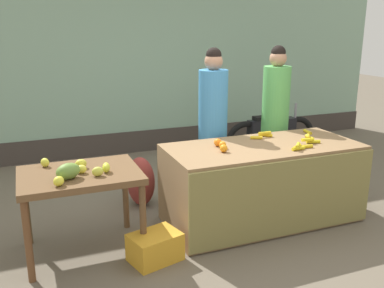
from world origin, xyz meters
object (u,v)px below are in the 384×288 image
vendor_woman_blue_shirt (213,126)px  produce_crate (155,247)px  vendor_woman_green_shirt (275,119)px  produce_sack (141,181)px  parked_motorcycle (271,134)px

vendor_woman_blue_shirt → produce_crate: 1.73m
vendor_woman_green_shirt → produce_sack: 1.86m
produce_crate → produce_sack: produce_sack is taller
produce_crate → vendor_woman_green_shirt: bearing=31.0°
vendor_woman_green_shirt → parked_motorcycle: (0.66, 1.10, -0.52)m
parked_motorcycle → produce_sack: bearing=-157.2°
parked_motorcycle → produce_crate: (-2.62, -2.27, -0.27)m
vendor_woman_green_shirt → parked_motorcycle: size_ratio=1.15×
vendor_woman_blue_shirt → parked_motorcycle: size_ratio=1.14×
produce_crate → produce_sack: 1.29m
vendor_woman_green_shirt → produce_sack: size_ratio=3.11×
vendor_woman_blue_shirt → parked_motorcycle: 2.01m
vendor_woman_green_shirt → produce_sack: vendor_woman_green_shirt is taller
vendor_woman_blue_shirt → produce_sack: 1.07m
vendor_woman_blue_shirt → vendor_woman_green_shirt: (0.89, 0.06, 0.00)m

